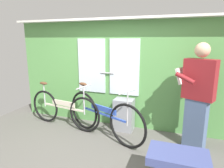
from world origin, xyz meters
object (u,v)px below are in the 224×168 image
object	(u,v)px
bicycle_leaning_behind	(103,116)
passenger_reading_newspaper	(198,95)
bicycle_near_door	(63,109)
trash_bin_by_wall	(124,115)

from	to	relation	value
bicycle_leaning_behind	passenger_reading_newspaper	world-z (taller)	passenger_reading_newspaper
bicycle_leaning_behind	passenger_reading_newspaper	bearing A→B (deg)	27.92
bicycle_near_door	bicycle_leaning_behind	bearing A→B (deg)	-0.60
bicycle_leaning_behind	passenger_reading_newspaper	size ratio (longest dim) A/B	1.00
bicycle_near_door	trash_bin_by_wall	xyz separation A→B (m)	(1.21, 0.25, -0.06)
bicycle_near_door	passenger_reading_newspaper	size ratio (longest dim) A/B	1.00
bicycle_leaning_behind	passenger_reading_newspaper	xyz separation A→B (m)	(1.54, 0.14, 0.51)
bicycle_leaning_behind	bicycle_near_door	bearing A→B (deg)	-166.74
bicycle_near_door	trash_bin_by_wall	bearing A→B (deg)	20.51
bicycle_near_door	trash_bin_by_wall	size ratio (longest dim) A/B	2.73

